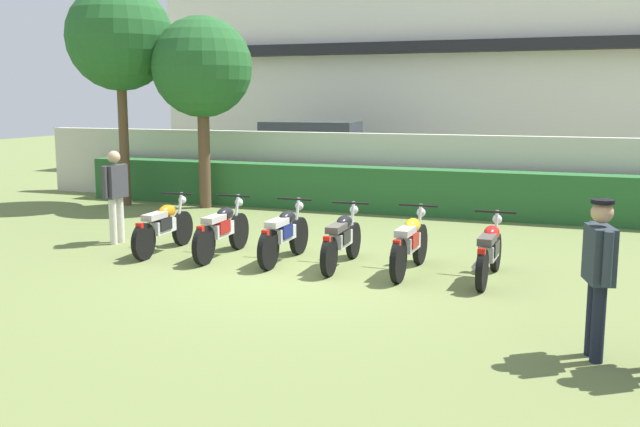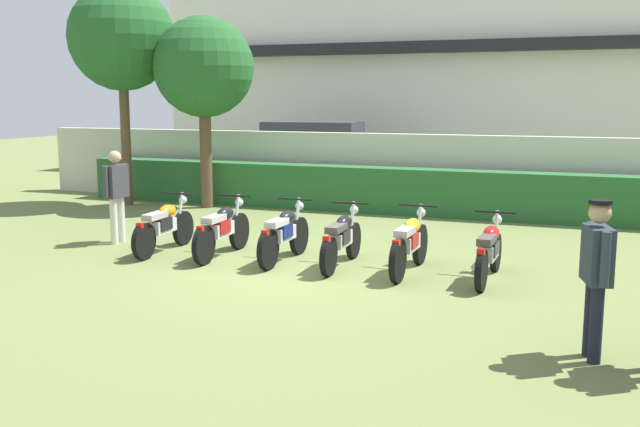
{
  "view_description": "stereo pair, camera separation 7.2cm",
  "coord_description": "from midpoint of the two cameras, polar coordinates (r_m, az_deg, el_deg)",
  "views": [
    {
      "loc": [
        3.96,
        -9.61,
        2.61
      ],
      "look_at": [
        0.0,
        1.06,
        0.76
      ],
      "focal_mm": 40.59,
      "sensor_mm": 36.0,
      "label": 1
    },
    {
      "loc": [
        4.03,
        -9.58,
        2.61
      ],
      "look_at": [
        0.0,
        1.06,
        0.76
      ],
      "focal_mm": 40.59,
      "sensor_mm": 36.0,
      "label": 2
    }
  ],
  "objects": [
    {
      "name": "inspector_person",
      "position": [
        13.36,
        -15.63,
        1.89
      ],
      "size": [
        0.22,
        0.67,
        1.66
      ],
      "color": "silver",
      "rests_on": "ground"
    },
    {
      "name": "motorcycle_in_row_1",
      "position": [
        11.94,
        -7.57,
        -1.25
      ],
      "size": [
        0.6,
        1.9,
        0.97
      ],
      "rotation": [
        0.0,
        0.0,
        1.59
      ],
      "color": "black",
      "rests_on": "ground"
    },
    {
      "name": "tree_near_inspector",
      "position": [
        18.06,
        -15.27,
        13.16
      ],
      "size": [
        2.49,
        2.49,
        5.22
      ],
      "color": "brown",
      "rests_on": "ground"
    },
    {
      "name": "hedge_row",
      "position": [
        16.34,
        6.42,
        1.8
      ],
      "size": [
        15.89,
        0.7,
        1.03
      ],
      "primitive_type": "cube",
      "color": "#28602D",
      "rests_on": "ground"
    },
    {
      "name": "motorcycle_in_row_3",
      "position": [
        11.14,
        1.88,
        -1.99
      ],
      "size": [
        0.6,
        1.87,
        0.95
      ],
      "rotation": [
        0.0,
        0.0,
        1.6
      ],
      "color": "black",
      "rests_on": "ground"
    },
    {
      "name": "tree_far_side",
      "position": [
        17.21,
        -9.03,
        11.25
      ],
      "size": [
        2.32,
        2.32,
        4.44
      ],
      "color": "brown",
      "rests_on": "ground"
    },
    {
      "name": "building",
      "position": [
        26.4,
        12.28,
        11.84
      ],
      "size": [
        20.91,
        6.5,
        7.82
      ],
      "color": "white",
      "rests_on": "ground"
    },
    {
      "name": "motorcycle_in_row_5",
      "position": [
        10.57,
        13.37,
        -2.87
      ],
      "size": [
        0.6,
        1.83,
        0.95
      ],
      "rotation": [
        0.0,
        0.0,
        1.55
      ],
      "color": "black",
      "rests_on": "ground"
    },
    {
      "name": "motorcycle_in_row_0",
      "position": [
        12.45,
        -12.05,
        -0.97
      ],
      "size": [
        0.6,
        1.88,
        0.96
      ],
      "rotation": [
        0.0,
        0.0,
        1.61
      ],
      "color": "black",
      "rests_on": "ground"
    },
    {
      "name": "officer_0",
      "position": [
        7.64,
        21.22,
        -3.95
      ],
      "size": [
        0.33,
        0.63,
        1.62
      ],
      "rotation": [
        0.0,
        0.0,
        3.39
      ],
      "color": "black",
      "rests_on": "ground"
    },
    {
      "name": "parked_car",
      "position": [
        21.18,
        -0.04,
        4.69
      ],
      "size": [
        4.63,
        2.37,
        1.89
      ],
      "rotation": [
        0.0,
        0.0,
        0.08
      ],
      "color": "navy",
      "rests_on": "ground"
    },
    {
      "name": "motorcycle_in_row_4",
      "position": [
        10.82,
        7.25,
        -2.33
      ],
      "size": [
        0.6,
        1.9,
        0.97
      ],
      "rotation": [
        0.0,
        0.0,
        1.55
      ],
      "color": "black",
      "rests_on": "ground"
    },
    {
      "name": "motorcycle_in_row_2",
      "position": [
        11.49,
        -2.69,
        -1.6
      ],
      "size": [
        0.6,
        1.83,
        0.97
      ],
      "rotation": [
        0.0,
        0.0,
        1.56
      ],
      "color": "black",
      "rests_on": "ground"
    },
    {
      "name": "ground",
      "position": [
        10.72,
        -1.82,
        -4.87
      ],
      "size": [
        60.0,
        60.0,
        0.0
      ],
      "primitive_type": "plane",
      "color": "olive"
    },
    {
      "name": "compound_wall",
      "position": [
        16.98,
        7.03,
        3.29
      ],
      "size": [
        19.86,
        0.3,
        1.75
      ],
      "primitive_type": "cube",
      "color": "beige",
      "rests_on": "ground"
    }
  ]
}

